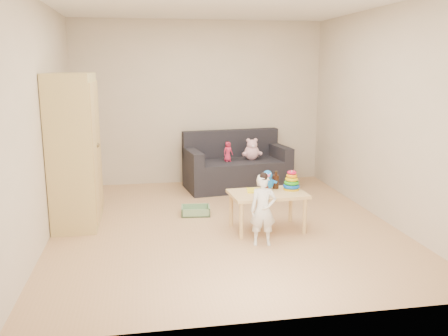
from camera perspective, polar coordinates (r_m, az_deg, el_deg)
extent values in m
plane|color=tan|center=(5.80, -0.06, -6.83)|extent=(4.50, 4.50, 0.00)
plane|color=white|center=(5.53, -0.07, 19.58)|extent=(4.50, 4.50, 0.00)
plane|color=beige|center=(7.73, -2.94, 7.80)|extent=(4.00, 0.00, 4.00)
plane|color=beige|center=(3.34, 6.54, 1.97)|extent=(4.00, 0.00, 4.00)
plane|color=beige|center=(5.54, -21.01, 5.28)|extent=(0.00, 4.50, 4.50)
plane|color=beige|center=(6.18, 18.65, 6.08)|extent=(0.00, 4.50, 4.50)
cube|color=tan|center=(5.94, -17.54, 2.07)|extent=(0.50, 1.00, 1.81)
cube|color=black|center=(7.46, 1.57, -0.73)|extent=(1.68, 1.00, 0.45)
cube|color=#DCB378|center=(5.57, 5.22, -5.20)|extent=(0.90, 0.60, 0.46)
imported|color=white|center=(5.08, 4.73, -5.17)|extent=(0.30, 0.22, 0.75)
imported|color=#CF264C|center=(7.27, 0.48, 1.96)|extent=(0.18, 0.15, 0.30)
cylinder|color=#DCAD0B|center=(5.66, 8.10, -2.49)|extent=(0.19, 0.19, 0.02)
cylinder|color=silver|center=(5.63, 8.13, -1.42)|extent=(0.02, 0.02, 0.22)
torus|color=#0A49AE|center=(5.65, 8.11, -2.17)|extent=(0.20, 0.20, 0.04)
torus|color=#269E18|center=(5.64, 8.12, -1.74)|extent=(0.18, 0.18, 0.04)
torus|color=gold|center=(5.63, 8.13, -1.32)|extent=(0.15, 0.15, 0.04)
torus|color=orange|center=(5.62, 8.15, -0.92)|extent=(0.13, 0.13, 0.04)
torus|color=#D80C3E|center=(5.61, 8.16, -0.54)|extent=(0.11, 0.11, 0.04)
cylinder|color=black|center=(5.68, 6.25, -1.66)|extent=(0.07, 0.07, 0.16)
cylinder|color=black|center=(5.66, 6.27, -0.72)|extent=(0.03, 0.03, 0.05)
cylinder|color=black|center=(5.65, 6.28, -0.45)|extent=(0.04, 0.04, 0.01)
cube|color=yellow|center=(5.56, 3.87, -2.71)|extent=(0.24, 0.24, 0.02)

